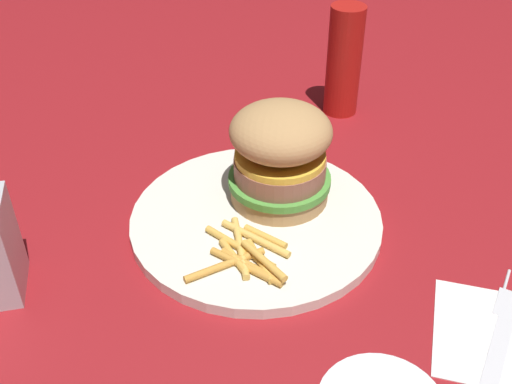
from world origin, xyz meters
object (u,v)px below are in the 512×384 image
sandwich (280,154)px  ketchup_bottle (344,61)px  fork (503,334)px  fries_pile (247,254)px  napkin (502,337)px  plate (256,220)px

sandwich → ketchup_bottle: ketchup_bottle is taller
fork → fries_pile: bearing=-103.0°
napkin → fork: fork is taller
fries_pile → napkin: (0.05, 0.22, -0.02)m
napkin → fork: bearing=160.5°
fork → sandwich: bearing=-126.2°
fries_pile → ketchup_bottle: bearing=166.6°
fries_pile → napkin: fries_pile is taller
napkin → fork: (-0.00, 0.00, 0.00)m
napkin → fork: size_ratio=0.65×
sandwich → napkin: (0.15, 0.20, -0.06)m
fork → ketchup_bottle: ketchup_bottle is taller
plate → napkin: size_ratio=2.32×
plate → ketchup_bottle: ketchup_bottle is taller
plate → napkin: bearing=62.6°
sandwich → napkin: 0.26m
sandwich → ketchup_bottle: size_ratio=0.75×
fries_pile → ketchup_bottle: (-0.32, 0.08, 0.06)m
plate → sandwich: sandwich is taller
sandwich → fork: bearing=53.8°
plate → ketchup_bottle: (-0.25, 0.08, 0.07)m
sandwich → fork: (0.15, 0.21, -0.06)m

